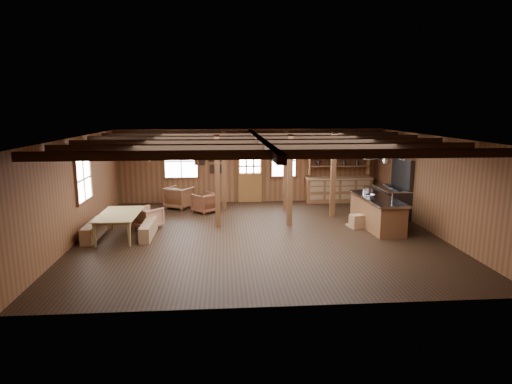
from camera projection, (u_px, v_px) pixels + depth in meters
room at (260, 187)px, 11.95m from camera, size 10.04×9.04×2.84m
ceiling_joists at (260, 141)px, 11.87m from camera, size 9.80×8.82×0.18m
timber_posts at (270, 175)px, 14.02m from camera, size 3.95×2.35×2.80m
back_door at (250, 179)px, 16.40m from camera, size 1.02×0.08×2.15m
window_back_left at (181, 161)px, 16.08m from camera, size 1.32×0.06×1.32m
window_back_right at (284, 160)px, 16.37m from camera, size 1.02×0.06×1.32m
window_left at (83, 179)px, 12.02m from camera, size 0.14×1.24×1.32m
notice_boards at (210, 160)px, 16.15m from camera, size 1.08×0.03×0.90m
back_counter at (338, 187)px, 16.47m from camera, size 2.55×0.60×2.45m
pendant_lamps at (181, 154)px, 12.59m from camera, size 1.86×2.36×0.66m
pot_rack at (368, 154)px, 12.23m from camera, size 0.41×3.00×0.45m
kitchen_island at (377, 212)px, 12.92m from camera, size 1.00×2.54×1.20m
step_stool at (357, 221)px, 12.93m from camera, size 0.53×0.44×0.40m
commercial_range at (393, 197)px, 14.35m from camera, size 0.83×1.63×2.01m
dining_table at (121, 225)px, 11.98m from camera, size 1.08×1.93×0.68m
bench_wall at (94, 230)px, 11.95m from camera, size 0.30×1.61×0.44m
bench_aisle at (148, 229)px, 12.06m from camera, size 0.28×1.52×0.42m
armchair_a at (205, 203)px, 14.83m from camera, size 1.03×1.03×0.68m
armchair_b at (179, 197)px, 15.45m from camera, size 1.16×1.17×0.79m
armchair_c at (148, 217)px, 12.91m from camera, size 0.98×0.98×0.64m
counter_pot at (368, 190)px, 13.50m from camera, size 0.30×0.30×0.18m
bowl at (370, 196)px, 12.90m from camera, size 0.37×0.37×0.07m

